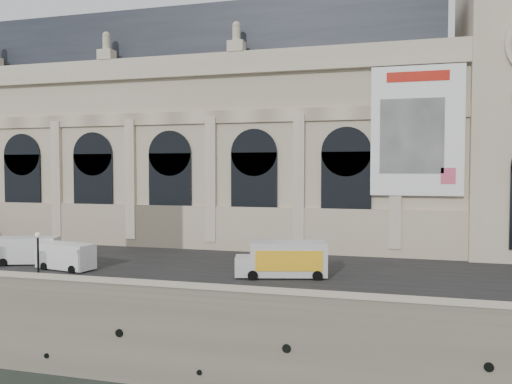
# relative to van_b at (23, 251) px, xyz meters

# --- Properties ---
(ground) EXTENTS (260.00, 260.00, 0.00)m
(ground) POSITION_rel_van_b_xyz_m (13.58, -9.24, -7.34)
(ground) COLOR black
(ground) RESTS_ON ground
(quay) EXTENTS (160.00, 70.00, 6.00)m
(quay) POSITION_rel_van_b_xyz_m (13.58, 25.76, -4.34)
(quay) COLOR gray
(quay) RESTS_ON ground
(street) EXTENTS (160.00, 24.00, 0.06)m
(street) POSITION_rel_van_b_xyz_m (13.58, 4.76, -1.31)
(street) COLOR #2D2D2D
(street) RESTS_ON quay
(parapet) EXTENTS (160.00, 1.40, 1.21)m
(parapet) POSITION_rel_van_b_xyz_m (13.58, -8.64, -0.73)
(parapet) COLOR gray
(parapet) RESTS_ON quay
(museum) EXTENTS (69.00, 18.70, 29.10)m
(museum) POSITION_rel_van_b_xyz_m (7.61, 21.62, 12.38)
(museum) COLOR beige
(museum) RESTS_ON quay
(van_b) EXTENTS (6.31, 3.94, 2.63)m
(van_b) POSITION_rel_van_b_xyz_m (0.00, 0.00, 0.00)
(van_b) COLOR silver
(van_b) RESTS_ON quay
(van_c) EXTENTS (5.77, 3.06, 2.44)m
(van_c) POSITION_rel_van_b_xyz_m (5.37, -1.26, -0.10)
(van_c) COLOR white
(van_c) RESTS_ON quay
(box_truck) EXTENTS (7.98, 4.18, 3.07)m
(box_truck) POSITION_rel_van_b_xyz_m (25.33, 0.54, 0.20)
(box_truck) COLOR silver
(box_truck) RESTS_ON quay
(lamp_right) EXTENTS (0.43, 0.43, 4.21)m
(lamp_right) POSITION_rel_van_b_xyz_m (7.33, -7.15, 0.75)
(lamp_right) COLOR black
(lamp_right) RESTS_ON quay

